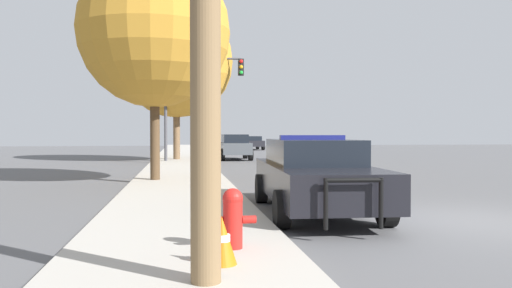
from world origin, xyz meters
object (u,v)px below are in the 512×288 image
object	(u,v)px
car_background_distant	(251,142)
traffic_cone	(222,240)
tree_sidewalk_near	(154,32)
tree_sidewalk_mid	(176,61)
fire_hydrant	(233,216)
traffic_light	(196,86)
car_background_midblock	(234,146)
police_car	(314,174)

from	to	relation	value
car_background_distant	traffic_cone	size ratio (longest dim) A/B	7.67
tree_sidewalk_near	tree_sidewalk_mid	distance (m)	12.44
tree_sidewalk_mid	traffic_cone	size ratio (longest dim) A/B	16.02
car_background_distant	fire_hydrant	bearing A→B (deg)	-101.67
traffic_light	tree_sidewalk_mid	world-z (taller)	tree_sidewalk_mid
traffic_light	car_background_midblock	bearing A→B (deg)	51.36
tree_sidewalk_mid	tree_sidewalk_near	bearing A→B (deg)	-92.79
car_background_distant	car_background_midblock	xyz separation A→B (m)	(-3.54, -17.44, 0.10)
fire_hydrant	tree_sidewalk_near	world-z (taller)	tree_sidewalk_near
fire_hydrant	traffic_cone	xyz separation A→B (m)	(-0.20, -0.76, -0.14)
fire_hydrant	traffic_light	world-z (taller)	traffic_light
police_car	tree_sidewalk_near	size ratio (longest dim) A/B	0.75
traffic_cone	tree_sidewalk_near	bearing A→B (deg)	96.73
traffic_light	tree_sidewalk_near	bearing A→B (deg)	-98.74
fire_hydrant	traffic_light	distance (m)	20.83
police_car	car_background_distant	size ratio (longest dim) A/B	1.27
police_car	traffic_cone	distance (m)	4.74
car_background_distant	traffic_cone	world-z (taller)	car_background_distant
traffic_light	car_background_midblock	world-z (taller)	traffic_light
car_background_midblock	traffic_light	bearing A→B (deg)	-128.63
fire_hydrant	tree_sidewalk_near	bearing A→B (deg)	98.43
traffic_light	traffic_cone	xyz separation A→B (m)	(-0.42, -21.27, -3.72)
traffic_light	tree_sidewalk_mid	xyz separation A→B (m)	(-1.05, 1.61, 1.53)
traffic_light	car_background_midblock	xyz separation A→B (m)	(2.37, 2.97, -3.32)
car_background_midblock	traffic_cone	size ratio (longest dim) A/B	7.27
fire_hydrant	traffic_cone	bearing A→B (deg)	-105.09
traffic_light	traffic_cone	distance (m)	21.60
fire_hydrant	tree_sidewalk_mid	bearing A→B (deg)	92.17
traffic_cone	tree_sidewalk_mid	bearing A→B (deg)	91.59
car_background_distant	police_car	bearing A→B (deg)	-99.41
car_background_midblock	tree_sidewalk_mid	size ratio (longest dim) A/B	0.45
car_background_distant	tree_sidewalk_near	distance (m)	32.35
tree_sidewalk_near	fire_hydrant	bearing A→B (deg)	-81.57
police_car	car_background_midblock	bearing A→B (deg)	-88.53
police_car	traffic_light	world-z (taller)	traffic_light
police_car	traffic_light	distance (m)	17.52
fire_hydrant	car_background_distant	distance (m)	41.37
fire_hydrant	car_background_midblock	xyz separation A→B (m)	(2.59, 23.48, 0.26)
police_car	traffic_cone	world-z (taller)	police_car
traffic_cone	fire_hydrant	bearing A→B (deg)	74.91
police_car	car_background_midblock	world-z (taller)	police_car
police_car	traffic_light	size ratio (longest dim) A/B	0.94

